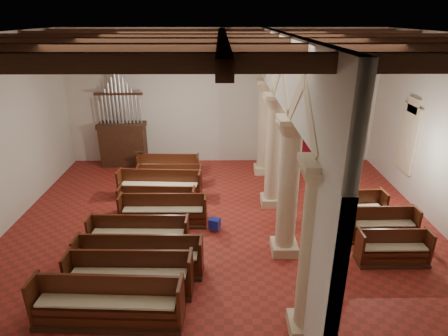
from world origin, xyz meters
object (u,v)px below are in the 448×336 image
(lectern, at_px, (142,164))
(processional_banner, at_px, (334,154))
(nave_pew_0, at_px, (109,309))
(aisle_pew_0, at_px, (392,252))
(pipe_organ, at_px, (123,136))

(lectern, relative_size, processional_banner, 0.48)
(nave_pew_0, xyz_separation_m, aisle_pew_0, (7.33, 2.15, -0.05))
(processional_banner, bearing_deg, pipe_organ, 157.14)
(lectern, xyz_separation_m, processional_banner, (8.42, 0.24, 0.33))
(processional_banner, relative_size, nave_pew_0, 0.68)
(pipe_organ, distance_m, aisle_pew_0, 11.98)
(processional_banner, xyz_separation_m, nave_pew_0, (-7.52, -8.87, -0.41))
(pipe_organ, xyz_separation_m, processional_banner, (9.43, -0.82, -0.58))
(pipe_organ, height_order, lectern, pipe_organ)
(processional_banner, xyz_separation_m, aisle_pew_0, (-0.19, -6.72, -0.45))
(lectern, relative_size, aisle_pew_0, 0.56)
(lectern, bearing_deg, nave_pew_0, -67.55)
(pipe_organ, xyz_separation_m, lectern, (1.01, -1.06, -0.91))
(pipe_organ, distance_m, nave_pew_0, 9.92)
(nave_pew_0, relative_size, aisle_pew_0, 1.72)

